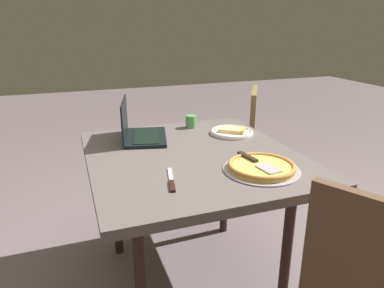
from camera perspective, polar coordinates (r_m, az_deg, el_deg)
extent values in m
plane|color=#6B5C60|center=(2.11, 0.04, -20.40)|extent=(12.00, 12.00, 0.00)
cube|color=#59504D|center=(1.75, 0.05, -2.17)|extent=(1.11, 1.00, 0.04)
cylinder|color=#321E1D|center=(1.79, 15.16, -15.56)|extent=(0.05, 0.05, 0.69)
cylinder|color=#321E1D|center=(2.32, 5.32, -6.53)|extent=(0.05, 0.05, 0.69)
cylinder|color=#321E1D|center=(1.56, -8.32, -20.98)|extent=(0.05, 0.05, 0.69)
cylinder|color=#321E1D|center=(2.14, -12.25, -9.17)|extent=(0.05, 0.05, 0.69)
cube|color=black|center=(1.97, -7.44, 1.07)|extent=(0.37, 0.29, 0.02)
cube|color=black|center=(1.97, -7.46, 1.36)|extent=(0.32, 0.20, 0.00)
cube|color=black|center=(1.94, -10.91, 4.05)|extent=(0.33, 0.08, 0.20)
cube|color=silver|center=(1.94, -10.85, 4.05)|extent=(0.29, 0.07, 0.18)
cylinder|color=white|center=(2.06, 6.44, 1.83)|extent=(0.25, 0.25, 0.01)
torus|color=white|center=(2.05, 6.45, 2.09)|extent=(0.24, 0.24, 0.01)
cube|color=#F3BD77|center=(2.05, 6.45, 2.28)|extent=(0.16, 0.16, 0.02)
cube|color=gold|center=(2.04, 8.26, 2.10)|extent=(0.08, 0.07, 0.03)
cylinder|color=#9E93A0|center=(1.57, 11.17, -4.15)|extent=(0.34, 0.34, 0.01)
cylinder|color=#EFBE50|center=(1.57, 11.20, -3.74)|extent=(0.29, 0.29, 0.02)
torus|color=#BC823C|center=(1.56, 11.22, -3.43)|extent=(0.30, 0.30, 0.02)
cube|color=#B7A8AD|center=(1.53, 12.32, -3.86)|extent=(0.11, 0.08, 0.00)
cube|color=black|center=(1.63, 8.99, -2.04)|extent=(0.13, 0.04, 0.01)
cube|color=#BDB7C7|center=(1.48, -3.48, -5.26)|extent=(0.18, 0.06, 0.00)
cube|color=black|center=(1.39, -3.23, -6.81)|extent=(0.10, 0.04, 0.01)
cylinder|color=#55A053|center=(2.16, -0.19, 3.66)|extent=(0.06, 0.06, 0.08)
cylinder|color=#451D11|center=(2.16, -0.19, 4.21)|extent=(0.06, 0.06, 0.00)
cube|color=brown|center=(1.17, 27.96, -17.24)|extent=(0.39, 0.23, 0.41)
cube|color=brown|center=(2.77, 5.34, 0.32)|extent=(0.62, 0.62, 0.04)
cube|color=brown|center=(2.69, 9.87, 4.46)|extent=(0.39, 0.25, 0.40)
cylinder|color=brown|center=(3.06, 1.79, -2.43)|extent=(0.03, 0.03, 0.43)
cylinder|color=brown|center=(2.69, 0.37, -5.58)|extent=(0.03, 0.03, 0.43)
cylinder|color=brown|center=(3.03, 9.46, -2.94)|extent=(0.03, 0.03, 0.43)
cylinder|color=brown|center=(2.66, 9.14, -6.22)|extent=(0.03, 0.03, 0.43)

